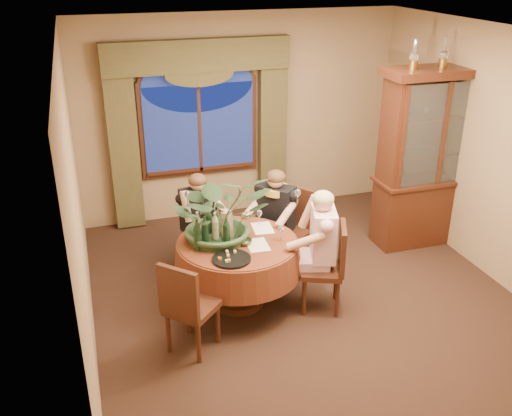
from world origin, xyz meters
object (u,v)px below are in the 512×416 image
object	(u,v)px
person_scarf	(276,221)
wine_bottle_3	(209,221)
dining_table	(238,272)
centerpiece_plant	(220,180)
chair_back_right	(289,231)
wine_bottle_1	(197,235)
olive_bowl	(244,242)
wine_bottle_0	(198,227)
oil_lamp_left	(414,54)
person_back	(199,222)
oil_lamp_center	(444,52)
oil_lamp_right	(473,51)
stoneware_vase	(227,224)
wine_bottle_5	(227,232)
wine_bottle_4	(215,228)
person_pink	(322,249)
chair_right	(322,268)
china_cabinet	(430,159)
chair_front_left	(192,305)
wine_bottle_2	(205,231)

from	to	relation	value
person_scarf	wine_bottle_3	distance (m)	0.98
dining_table	centerpiece_plant	world-z (taller)	centerpiece_plant
chair_back_right	wine_bottle_3	xyz separation A→B (m)	(-1.04, -0.35, 0.44)
wine_bottle_1	wine_bottle_3	size ratio (longest dim) A/B	1.00
dining_table	olive_bowl	xyz separation A→B (m)	(0.05, -0.08, 0.40)
centerpiece_plant	wine_bottle_0	xyz separation A→B (m)	(-0.25, -0.01, -0.48)
wine_bottle_3	oil_lamp_left	bearing A→B (deg)	11.15
person_back	wine_bottle_1	distance (m)	0.98
oil_lamp_center	olive_bowl	xyz separation A→B (m)	(-2.66, -0.81, -1.65)
oil_lamp_right	olive_bowl	xyz separation A→B (m)	(-3.05, -0.81, -1.65)
oil_lamp_center	stoneware_vase	distance (m)	3.24
oil_lamp_right	wine_bottle_5	bearing A→B (deg)	-165.93
oil_lamp_left	person_scarf	xyz separation A→B (m)	(-1.69, -0.16, -1.79)
wine_bottle_4	wine_bottle_5	bearing A→B (deg)	-59.05
person_pink	person_back	world-z (taller)	person_pink
chair_right	centerpiece_plant	xyz separation A→B (m)	(-0.95, 0.47, 0.91)
china_cabinet	stoneware_vase	xyz separation A→B (m)	(-2.79, -0.60, -0.23)
oil_lamp_center	stoneware_vase	bearing A→B (deg)	-167.83
chair_back_right	wine_bottle_0	size ratio (longest dim) A/B	2.91
chair_front_left	wine_bottle_3	distance (m)	1.00
oil_lamp_center	chair_front_left	xyz separation A→B (m)	(-3.32, -1.33, -1.95)
dining_table	wine_bottle_4	bearing A→B (deg)	167.20
dining_table	oil_lamp_center	xyz separation A→B (m)	(2.71, 0.72, 2.05)
dining_table	oil_lamp_right	world-z (taller)	oil_lamp_right
dining_table	chair_back_right	bearing A→B (deg)	35.65
oil_lamp_left	stoneware_vase	size ratio (longest dim) A/B	1.14
person_pink	wine_bottle_1	bearing A→B (deg)	98.44
stoneware_vase	wine_bottle_2	size ratio (longest dim) A/B	0.91
oil_lamp_left	wine_bottle_1	bearing A→B (deg)	-163.96
oil_lamp_center	stoneware_vase	xyz separation A→B (m)	(-2.79, -0.60, -1.53)
china_cabinet	wine_bottle_2	world-z (taller)	china_cabinet
person_scarf	centerpiece_plant	size ratio (longest dim) A/B	1.12
oil_lamp_center	olive_bowl	world-z (taller)	oil_lamp_center
wine_bottle_4	oil_lamp_center	bearing A→B (deg)	12.93
china_cabinet	wine_bottle_0	xyz separation A→B (m)	(-3.10, -0.60, -0.21)
dining_table	centerpiece_plant	distance (m)	1.04
person_scarf	wine_bottle_4	size ratio (longest dim) A/B	3.86
china_cabinet	wine_bottle_2	bearing A→B (deg)	-166.72
dining_table	wine_bottle_1	xyz separation A→B (m)	(-0.43, -0.07, 0.54)
person_scarf	wine_bottle_1	bearing A→B (deg)	78.66
wine_bottle_5	oil_lamp_center	bearing A→B (deg)	15.91
oil_lamp_center	wine_bottle_0	world-z (taller)	oil_lamp_center
oil_lamp_right	centerpiece_plant	size ratio (longest dim) A/B	0.30
wine_bottle_5	person_back	bearing A→B (deg)	95.80
olive_bowl	wine_bottle_0	size ratio (longest dim) A/B	0.48
dining_table	centerpiece_plant	xyz separation A→B (m)	(-0.14, 0.13, 1.02)
chair_right	oil_lamp_left	bearing A→B (deg)	-32.07
person_back	chair_front_left	bearing A→B (deg)	59.87
chair_back_right	oil_lamp_center	bearing A→B (deg)	-120.94
wine_bottle_3	person_back	bearing A→B (deg)	88.42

